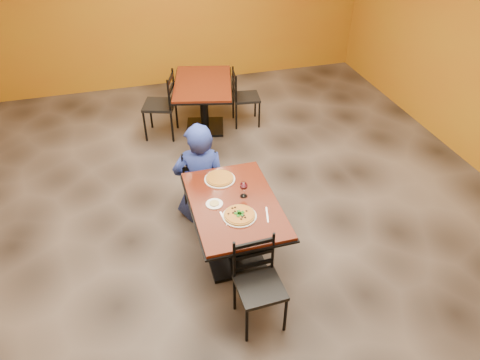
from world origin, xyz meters
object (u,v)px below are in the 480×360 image
object	(u,v)px
diner	(200,171)
plate_main	(240,216)
pizza_far	(220,178)
table_main	(235,218)
chair_main_far	(199,176)
chair_main_near	(260,288)
side_plate	(214,204)
chair_second_left	(159,105)
plate_far	(220,179)
wine_glass	(244,189)
chair_second_right	(246,97)
pizza_main	(240,215)
table_second	(203,95)

from	to	relation	value
diner	plate_main	bearing A→B (deg)	108.84
pizza_far	plate_main	bearing A→B (deg)	-86.19
table_main	chair_main_far	distance (m)	0.97
chair_main_near	chair_main_far	xyz separation A→B (m)	(-0.17, 1.71, 0.00)
table_main	side_plate	size ratio (longest dim) A/B	7.69
chair_main_near	chair_second_left	size ratio (longest dim) A/B	0.89
plate_far	wine_glass	xyz separation A→B (m)	(0.16, -0.32, 0.08)
plate_far	pizza_far	distance (m)	0.02
chair_main_far	plate_main	size ratio (longest dim) A/B	2.76
chair_main_near	chair_second_left	bearing A→B (deg)	94.39
chair_main_near	chair_second_right	world-z (taller)	same
chair_second_right	diner	xyz separation A→B (m)	(-1.09, -1.91, 0.16)
chair_main_far	chair_second_left	bearing A→B (deg)	-76.21
plate_far	chair_main_near	bearing A→B (deg)	-87.09
table_main	pizza_main	world-z (taller)	pizza_main
diner	wine_glass	bearing A→B (deg)	120.60
chair_main_far	plate_main	distance (m)	1.20
table_second	chair_main_far	xyz separation A→B (m)	(-0.43, -1.77, -0.13)
pizza_main	side_plate	world-z (taller)	pizza_main
chair_main_far	pizza_main	distance (m)	1.20
table_second	chair_main_near	size ratio (longest dim) A/B	1.62
chair_main_far	wine_glass	distance (m)	1.00
chair_second_left	chair_second_right	world-z (taller)	chair_second_left
plate_main	side_plate	xyz separation A→B (m)	(-0.18, 0.23, 0.00)
table_main	chair_main_near	size ratio (longest dim) A/B	1.45
chair_main_far	wine_glass	xyz separation A→B (m)	(0.27, -0.87, 0.41)
chair_second_right	chair_main_near	bearing A→B (deg)	172.90
chair_second_right	diner	world-z (taller)	diner
table_main	chair_second_right	size ratio (longest dim) A/B	1.45
chair_second_left	plate_far	size ratio (longest dim) A/B	3.07
chair_main_far	chair_second_left	size ratio (longest dim) A/B	0.90
side_plate	chair_main_far	bearing A→B (deg)	88.25
diner	wine_glass	size ratio (longest dim) A/B	6.56
wine_glass	pizza_far	bearing A→B (deg)	116.21
chair_main_far	wine_glass	world-z (taller)	wine_glass
diner	plate_main	distance (m)	1.03
pizza_far	side_plate	distance (m)	0.39
diner	chair_main_near	bearing A→B (deg)	106.15
plate_main	pizza_main	distance (m)	0.02
table_second	plate_main	distance (m)	2.93
chair_second_left	pizza_far	size ratio (longest dim) A/B	3.40
chair_main_near	chair_second_right	size ratio (longest dim) A/B	1.00
side_plate	wine_glass	size ratio (longest dim) A/B	0.89
table_main	side_plate	distance (m)	0.27
chair_main_near	pizza_main	bearing A→B (deg)	89.98
table_main	table_second	world-z (taller)	same
chair_main_near	wine_glass	size ratio (longest dim) A/B	4.73
chair_main_near	plate_far	bearing A→B (deg)	90.91
plate_main	wine_glass	bearing A→B (deg)	66.68
plate_far	side_plate	distance (m)	0.39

